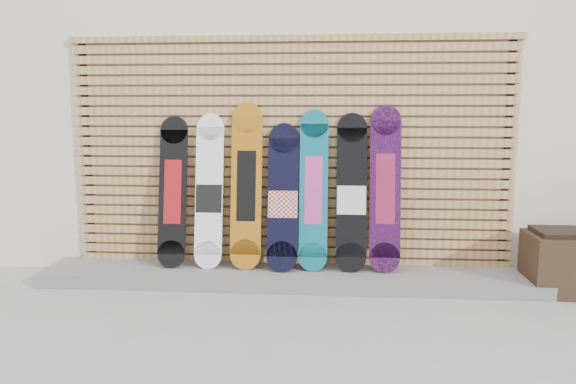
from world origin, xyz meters
name	(u,v)px	position (x,y,z in m)	size (l,w,h in m)	color
ground	(300,309)	(0.00, 0.00, 0.00)	(80.00, 80.00, 0.00)	#939396
building	(351,95)	(0.50, 3.50, 1.80)	(12.00, 5.00, 3.60)	silver
concrete_step	(288,277)	(-0.15, 0.68, 0.06)	(4.60, 0.70, 0.12)	slate
slat_wall	(291,152)	(-0.15, 0.97, 1.21)	(4.26, 0.08, 2.29)	#B2824A
snowboard_0	(173,192)	(-1.26, 0.80, 0.83)	(0.27, 0.30, 1.43)	black
snowboard_1	(209,192)	(-0.91, 0.80, 0.83)	(0.26, 0.30, 1.45)	white
snowboard_2	(246,186)	(-0.56, 0.80, 0.90)	(0.29, 0.30, 1.56)	#AC6512
snowboard_3	(283,198)	(-0.21, 0.77, 0.79)	(0.29, 0.35, 1.37)	black
snowboard_4	(314,190)	(0.08, 0.80, 0.86)	(0.27, 0.30, 1.49)	#0C677B
snowboard_5	(352,193)	(0.43, 0.79, 0.84)	(0.28, 0.30, 1.46)	black
snowboard_6	(385,189)	(0.74, 0.80, 0.88)	(0.28, 0.30, 1.53)	black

